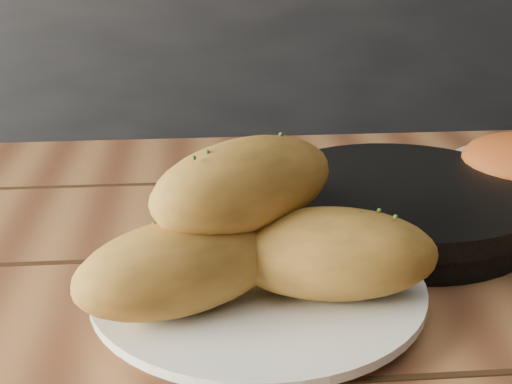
# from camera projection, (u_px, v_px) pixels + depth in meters

# --- Properties ---
(counter) EXTENTS (2.80, 0.60, 0.90)m
(counter) POSITION_uv_depth(u_px,v_px,m) (313.00, 153.00, 1.92)
(counter) COLOR black
(counter) RESTS_ON ground
(plate) EXTENTS (0.28, 0.28, 0.02)m
(plate) POSITION_uv_depth(u_px,v_px,m) (258.00, 290.00, 0.60)
(plate) COLOR silver
(plate) RESTS_ON table
(bread_rolls) EXTENTS (0.30, 0.26, 0.12)m
(bread_rolls) POSITION_uv_depth(u_px,v_px,m) (251.00, 229.00, 0.57)
(bread_rolls) COLOR #B37D31
(bread_rolls) RESTS_ON plate
(skillet) EXTENTS (0.40, 0.28, 0.05)m
(skillet) POSITION_uv_depth(u_px,v_px,m) (404.00, 204.00, 0.74)
(skillet) COLOR black
(skillet) RESTS_ON table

